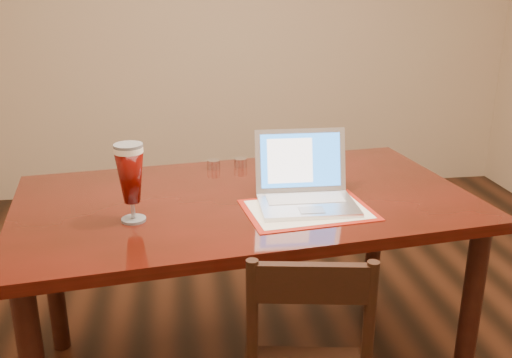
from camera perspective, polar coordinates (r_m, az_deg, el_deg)
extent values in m
cube|color=tan|center=(4.50, -2.46, 15.42)|extent=(4.50, 0.01, 2.70)
cube|color=#460F09|center=(2.27, -1.07, -2.30)|extent=(1.89, 1.21, 0.04)
cylinder|color=black|center=(2.45, 20.57, -12.90)|extent=(0.08, 0.08, 0.79)
cylinder|color=black|center=(2.78, -19.64, -8.77)|extent=(0.08, 0.08, 0.79)
cylinder|color=black|center=(3.06, 11.77, -5.35)|extent=(0.08, 0.08, 0.79)
cube|color=#9F1C0E|center=(2.14, 5.22, -3.10)|extent=(0.50, 0.39, 0.00)
cube|color=white|center=(2.14, 5.22, -3.05)|extent=(0.45, 0.34, 0.00)
cube|color=silver|center=(2.16, 5.19, -2.63)|extent=(0.37, 0.26, 0.02)
cube|color=silver|center=(2.20, 4.93, -1.93)|extent=(0.30, 0.12, 0.00)
cube|color=#B1B1B6|center=(2.09, 5.58, -3.10)|extent=(0.09, 0.07, 0.00)
cube|color=silver|center=(2.26, 4.48, 1.88)|extent=(0.36, 0.08, 0.24)
cube|color=blue|center=(2.25, 4.51, 1.88)|extent=(0.32, 0.06, 0.20)
cube|color=white|center=(2.24, 3.43, 1.84)|extent=(0.18, 0.05, 0.17)
cylinder|color=silver|center=(2.09, -12.13, -3.98)|extent=(0.09, 0.09, 0.01)
cylinder|color=silver|center=(2.07, -12.20, -3.05)|extent=(0.02, 0.02, 0.06)
cylinder|color=white|center=(2.00, -12.64, 2.87)|extent=(0.10, 0.10, 0.02)
cylinder|color=silver|center=(2.00, -12.67, 3.28)|extent=(0.10, 0.10, 0.01)
cylinder|color=silver|center=(2.61, -4.26, 1.49)|extent=(0.06, 0.06, 0.04)
cylinder|color=silver|center=(2.63, -1.57, 1.67)|extent=(0.06, 0.06, 0.04)
cylinder|color=black|center=(1.67, -0.37, -15.98)|extent=(0.03, 0.03, 0.51)
cylinder|color=black|center=(1.69, 11.09, -15.88)|extent=(0.03, 0.03, 0.51)
cube|color=black|center=(1.57, 5.62, -10.32)|extent=(0.32, 0.08, 0.11)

